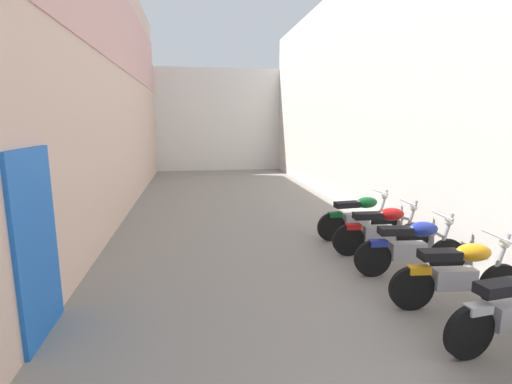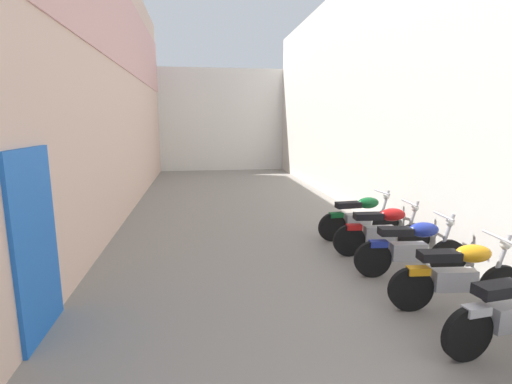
% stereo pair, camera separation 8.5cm
% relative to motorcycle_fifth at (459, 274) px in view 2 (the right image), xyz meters
% --- Properties ---
extents(ground_plane, '(36.45, 36.45, 0.00)m').
position_rel_motorcycle_fifth_xyz_m(ground_plane, '(-2.16, 2.84, -0.50)').
color(ground_plane, gray).
extents(building_left, '(0.45, 20.45, 6.86)m').
position_rel_motorcycle_fifth_xyz_m(building_left, '(-5.44, 4.79, 2.96)').
color(building_left, beige).
rests_on(building_left, ground).
extents(building_right, '(0.45, 20.45, 6.42)m').
position_rel_motorcycle_fifth_xyz_m(building_right, '(1.14, 4.83, 2.71)').
color(building_right, beige).
rests_on(building_right, ground).
extents(building_far_end, '(9.19, 2.00, 5.04)m').
position_rel_motorcycle_fifth_xyz_m(building_far_end, '(-2.16, 16.06, 2.02)').
color(building_far_end, silver).
rests_on(building_far_end, ground).
extents(motorcycle_fifth, '(1.85, 0.58, 1.04)m').
position_rel_motorcycle_fifth_xyz_m(motorcycle_fifth, '(0.00, 0.00, 0.00)').
color(motorcycle_fifth, black).
rests_on(motorcycle_fifth, ground).
extents(motorcycle_sixth, '(1.85, 0.58, 1.04)m').
position_rel_motorcycle_fifth_xyz_m(motorcycle_sixth, '(-0.00, 1.12, 0.00)').
color(motorcycle_sixth, black).
rests_on(motorcycle_sixth, ground).
extents(motorcycle_seventh, '(1.85, 0.58, 1.04)m').
position_rel_motorcycle_fifth_xyz_m(motorcycle_seventh, '(0.00, 2.11, 0.00)').
color(motorcycle_seventh, black).
rests_on(motorcycle_seventh, ground).
extents(motorcycle_eighth, '(1.85, 0.58, 1.04)m').
position_rel_motorcycle_fifth_xyz_m(motorcycle_eighth, '(0.00, 3.12, 0.00)').
color(motorcycle_eighth, black).
rests_on(motorcycle_eighth, ground).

